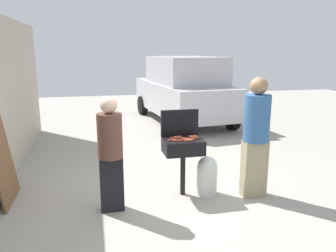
{
  "coord_description": "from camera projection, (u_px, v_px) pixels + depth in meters",
  "views": [
    {
      "loc": [
        -1.01,
        -4.7,
        2.23
      ],
      "look_at": [
        0.17,
        0.53,
        1.0
      ],
      "focal_mm": 35.74,
      "sensor_mm": 36.0,
      "label": 1
    }
  ],
  "objects": [
    {
      "name": "ground_plane",
      "position": [
        165.0,
        197.0,
        5.19
      ],
      "size": [
        24.0,
        24.0,
        0.0
      ],
      "primitive_type": "plane",
      "color": "#9E998E"
    },
    {
      "name": "bbq_grill",
      "position": [
        183.0,
        148.0,
        5.11
      ],
      "size": [
        0.6,
        0.44,
        0.9
      ],
      "color": "black",
      "rests_on": "ground"
    },
    {
      "name": "grill_lid_open",
      "position": [
        180.0,
        123.0,
        5.25
      ],
      "size": [
        0.6,
        0.05,
        0.42
      ],
      "primitive_type": "cube",
      "color": "black",
      "rests_on": "bbq_grill"
    },
    {
      "name": "hot_dog_0",
      "position": [
        195.0,
        138.0,
        5.11
      ],
      "size": [
        0.13,
        0.03,
        0.03
      ],
      "primitive_type": "cylinder",
      "rotation": [
        0.0,
        1.57,
        0.02
      ],
      "color": "#B74C33",
      "rests_on": "bbq_grill"
    },
    {
      "name": "hot_dog_1",
      "position": [
        192.0,
        136.0,
        5.23
      ],
      "size": [
        0.13,
        0.04,
        0.03
      ],
      "primitive_type": "cylinder",
      "rotation": [
        0.0,
        1.57,
        0.11
      ],
      "color": "#B74C33",
      "rests_on": "bbq_grill"
    },
    {
      "name": "hot_dog_2",
      "position": [
        177.0,
        141.0,
        4.97
      ],
      "size": [
        0.13,
        0.03,
        0.03
      ],
      "primitive_type": "cylinder",
      "rotation": [
        0.0,
        1.57,
        -0.06
      ],
      "color": "#AD4228",
      "rests_on": "bbq_grill"
    },
    {
      "name": "hot_dog_3",
      "position": [
        172.0,
        140.0,
        5.01
      ],
      "size": [
        0.13,
        0.04,
        0.03
      ],
      "primitive_type": "cylinder",
      "rotation": [
        0.0,
        1.57,
        0.1
      ],
      "color": "#AD4228",
      "rests_on": "bbq_grill"
    },
    {
      "name": "hot_dog_4",
      "position": [
        190.0,
        139.0,
        5.03
      ],
      "size": [
        0.13,
        0.03,
        0.03
      ],
      "primitive_type": "cylinder",
      "rotation": [
        0.0,
        1.57,
        0.06
      ],
      "color": "#AD4228",
      "rests_on": "bbq_grill"
    },
    {
      "name": "hot_dog_5",
      "position": [
        178.0,
        137.0,
        5.18
      ],
      "size": [
        0.13,
        0.04,
        0.03
      ],
      "primitive_type": "cylinder",
      "rotation": [
        0.0,
        1.57,
        -0.07
      ],
      "color": "#B74C33",
      "rests_on": "bbq_grill"
    },
    {
      "name": "hot_dog_6",
      "position": [
        188.0,
        140.0,
        4.98
      ],
      "size": [
        0.13,
        0.03,
        0.03
      ],
      "primitive_type": "cylinder",
      "rotation": [
        0.0,
        1.57,
        0.0
      ],
      "color": "#B74C33",
      "rests_on": "bbq_grill"
    },
    {
      "name": "hot_dog_7",
      "position": [
        194.0,
        137.0,
        5.19
      ],
      "size": [
        0.13,
        0.04,
        0.03
      ],
      "primitive_type": "cylinder",
      "rotation": [
        0.0,
        1.57,
        0.11
      ],
      "color": "#C6593D",
      "rests_on": "bbq_grill"
    },
    {
      "name": "hot_dog_8",
      "position": [
        174.0,
        138.0,
        5.13
      ],
      "size": [
        0.13,
        0.03,
        0.03
      ],
      "primitive_type": "cylinder",
      "rotation": [
        0.0,
        1.57,
        -0.03
      ],
      "color": "#AD4228",
      "rests_on": "bbq_grill"
    },
    {
      "name": "hot_dog_9",
      "position": [
        182.0,
        138.0,
        5.09
      ],
      "size": [
        0.13,
        0.04,
        0.03
      ],
      "primitive_type": "cylinder",
      "rotation": [
        0.0,
        1.57,
        -0.1
      ],
      "color": "#AD4228",
      "rests_on": "bbq_grill"
    },
    {
      "name": "hot_dog_10",
      "position": [
        185.0,
        139.0,
        5.06
      ],
      "size": [
        0.13,
        0.03,
        0.03
      ],
      "primitive_type": "cylinder",
      "rotation": [
        0.0,
        1.57,
        -0.02
      ],
      "color": "#AD4228",
      "rests_on": "bbq_grill"
    },
    {
      "name": "propane_tank",
      "position": [
        207.0,
        175.0,
        5.22
      ],
      "size": [
        0.32,
        0.32,
        0.62
      ],
      "color": "silver",
      "rests_on": "ground"
    },
    {
      "name": "person_left",
      "position": [
        110.0,
        150.0,
        4.57
      ],
      "size": [
        0.34,
        0.34,
        1.63
      ],
      "rotation": [
        0.0,
        0.0,
        -0.07
      ],
      "color": "black",
      "rests_on": "ground"
    },
    {
      "name": "person_right",
      "position": [
        256.0,
        133.0,
        5.01
      ],
      "size": [
        0.39,
        0.39,
        1.84
      ],
      "rotation": [
        0.0,
        0.0,
        2.97
      ],
      "color": "gray",
      "rests_on": "ground"
    },
    {
      "name": "parked_minivan",
      "position": [
        184.0,
        89.0,
        10.39
      ],
      "size": [
        2.44,
        4.59,
        2.02
      ],
      "rotation": [
        0.0,
        0.0,
        3.26
      ],
      "color": "#B7B7BC",
      "rests_on": "ground"
    },
    {
      "name": "leaning_board",
      "position": [
        2.0,
        161.0,
        4.9
      ],
      "size": [
        0.2,
        0.9,
        1.25
      ],
      "primitive_type": "cube",
      "rotation": [
        0.0,
        -0.14,
        0.0
      ],
      "color": "brown",
      "rests_on": "ground"
    }
  ]
}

